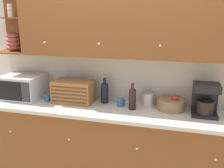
# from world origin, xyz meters

# --- Properties ---
(ground_plane) EXTENTS (24.00, 24.00, 0.00)m
(ground_plane) POSITION_xyz_m (0.00, 0.00, 0.00)
(ground_plane) COLOR tan
(wall_back) EXTENTS (5.37, 0.06, 2.60)m
(wall_back) POSITION_xyz_m (0.00, 0.03, 1.30)
(wall_back) COLOR silver
(wall_back) RESTS_ON ground_plane
(counter_unit) EXTENTS (2.99, 0.63, 0.95)m
(counter_unit) POSITION_xyz_m (0.00, -0.30, 0.47)
(counter_unit) COLOR brown
(counter_unit) RESTS_ON ground_plane
(backsplash_panel) EXTENTS (2.97, 0.01, 0.56)m
(backsplash_panel) POSITION_xyz_m (0.00, -0.01, 1.23)
(backsplash_panel) COLOR beige
(backsplash_panel) RESTS_ON counter_unit
(upper_cabinets) EXTENTS (2.97, 0.35, 0.87)m
(upper_cabinets) POSITION_xyz_m (0.16, -0.17, 1.94)
(upper_cabinets) COLOR brown
(upper_cabinets) RESTS_ON backsplash_panel
(microwave) EXTENTS (0.49, 0.42, 0.29)m
(microwave) POSITION_xyz_m (-1.15, -0.24, 1.09)
(microwave) COLOR silver
(microwave) RESTS_ON counter_unit
(mug_blue_second) EXTENTS (0.10, 0.09, 0.09)m
(mug_blue_second) POSITION_xyz_m (-0.80, -0.27, 0.99)
(mug_blue_second) COLOR #38669E
(mug_blue_second) RESTS_ON counter_unit
(bread_box) EXTENTS (0.47, 0.26, 0.27)m
(bread_box) POSITION_xyz_m (-0.47, -0.24, 1.08)
(bread_box) COLOR #996033
(bread_box) RESTS_ON counter_unit
(wine_bottle) EXTENTS (0.09, 0.09, 0.31)m
(wine_bottle) POSITION_xyz_m (-0.11, -0.16, 1.09)
(wine_bottle) COLOR black
(wine_bottle) RESTS_ON counter_unit
(mug) EXTENTS (0.09, 0.08, 0.10)m
(mug) POSITION_xyz_m (0.11, -0.22, 0.99)
(mug) COLOR #38669E
(mug) RESTS_ON counter_unit
(second_wine_bottle) EXTENTS (0.08, 0.08, 0.30)m
(second_wine_bottle) POSITION_xyz_m (0.25, -0.28, 1.08)
(second_wine_bottle) COLOR black
(second_wine_bottle) RESTS_ON counter_unit
(storage_canister) EXTENTS (0.14, 0.14, 0.16)m
(storage_canister) POSITION_xyz_m (0.40, -0.11, 1.03)
(storage_canister) COLOR silver
(storage_canister) RESTS_ON counter_unit
(fruit_basket) EXTENTS (0.30, 0.30, 0.18)m
(fruit_basket) POSITION_xyz_m (0.67, -0.17, 1.01)
(fruit_basket) COLOR #937047
(fruit_basket) RESTS_ON counter_unit
(coffee_maker) EXTENTS (0.26, 0.23, 0.34)m
(coffee_maker) POSITION_xyz_m (1.01, -0.24, 1.12)
(coffee_maker) COLOR black
(coffee_maker) RESTS_ON counter_unit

